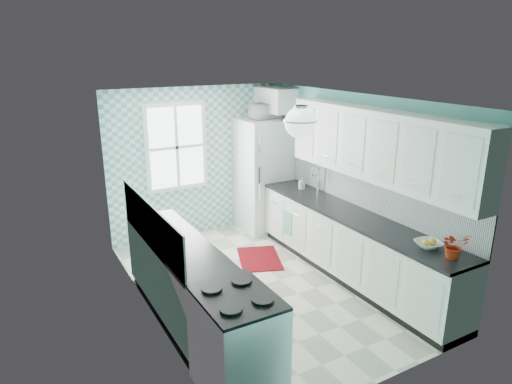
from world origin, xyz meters
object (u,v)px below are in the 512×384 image
fruit_bowl (428,244)px  potted_plant (454,246)px  fridge (264,175)px  sink (308,194)px  ceiling_light (301,122)px  microwave (265,111)px  stove (237,343)px

fruit_bowl → potted_plant: bearing=-90.0°
fruit_bowl → fridge: bearing=91.5°
sink → potted_plant: 2.64m
sink → fruit_bowl: sink is taller
fruit_bowl → potted_plant: 0.34m
ceiling_light → fridge: 3.15m
fruit_bowl → potted_plant: potted_plant is taller
fridge → sink: bearing=-81.9°
fruit_bowl → ceiling_light: bearing=144.9°
sink → microwave: (-0.09, 1.16, 1.15)m
fridge → stove: (-2.31, -3.44, -0.46)m
fridge → stove: 4.17m
fridge → ceiling_light: bearing=-109.4°
fruit_bowl → potted_plant: (0.00, -0.33, 0.11)m
stove → ceiling_light: bearing=35.8°
fridge → potted_plant: 3.80m
ceiling_light → microwave: bearing=67.1°
potted_plant → microwave: 3.92m
sink → fridge: bearing=93.7°
potted_plant → sink: bearing=89.9°
fruit_bowl → microwave: bearing=91.5°
ceiling_light → fruit_bowl: 1.99m
ceiling_light → sink: (1.20, 1.46, -1.39)m
fridge → fruit_bowl: bearing=-85.0°
microwave → ceiling_light: bearing=64.8°
ceiling_light → fruit_bowl: bearing=-35.1°
ceiling_light → stove: ceiling_light is taller
ceiling_light → potted_plant: size_ratio=1.18×
sink → potted_plant: size_ratio=1.94×
fridge → microwave: (0.00, 0.00, 1.10)m
potted_plant → microwave: (-0.09, 3.80, 0.99)m
fridge → microwave: bearing=56.7°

